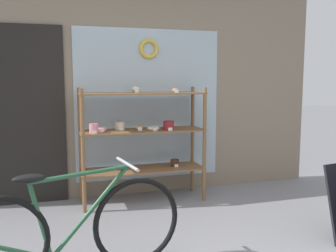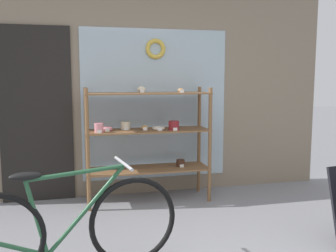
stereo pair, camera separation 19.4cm
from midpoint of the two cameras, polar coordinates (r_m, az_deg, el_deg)
The scene contains 3 objects.
storefront_facade at distance 4.78m, azimuth -7.07°, elevation 8.21°, with size 5.00×0.13×3.21m.
display_case at distance 4.48m, azimuth -5.22°, elevation -1.14°, with size 1.47×0.46×1.39m.
bicycle at distance 2.94m, azimuth -16.43°, elevation -15.04°, with size 1.71×0.46×0.84m.
Camera 1 is at (-0.95, -2.32, 1.48)m, focal length 40.00 mm.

